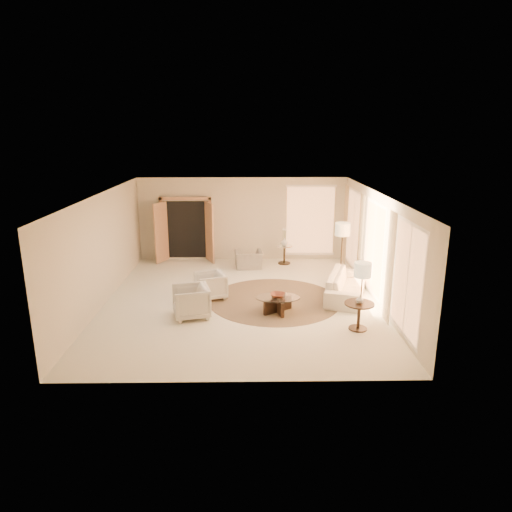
{
  "coord_description": "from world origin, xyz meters",
  "views": [
    {
      "loc": [
        0.21,
        -11.22,
        4.33
      ],
      "look_at": [
        0.4,
        0.4,
        1.1
      ],
      "focal_mm": 32.0,
      "sensor_mm": 36.0,
      "label": 1
    }
  ],
  "objects_px": {
    "floor_lamp_far": "(363,273)",
    "end_vase": "(360,300)",
    "armchair_right": "(191,300)",
    "coffee_table": "(278,303)",
    "end_table": "(359,311)",
    "floor_lamp_near": "(343,232)",
    "accent_chair": "(249,257)",
    "side_vase": "(284,242)",
    "sofa": "(347,285)",
    "armchair_left": "(210,284)",
    "bowl": "(278,295)",
    "side_table": "(284,253)"
  },
  "relations": [
    {
      "from": "armchair_right",
      "to": "bowl",
      "type": "height_order",
      "value": "armchair_right"
    },
    {
      "from": "armchair_right",
      "to": "accent_chair",
      "type": "height_order",
      "value": "armchair_right"
    },
    {
      "from": "floor_lamp_near",
      "to": "end_vase",
      "type": "bearing_deg",
      "value": -94.19
    },
    {
      "from": "accent_chair",
      "to": "end_vase",
      "type": "distance_m",
      "value": 5.35
    },
    {
      "from": "end_table",
      "to": "floor_lamp_far",
      "type": "height_order",
      "value": "floor_lamp_far"
    },
    {
      "from": "accent_chair",
      "to": "side_table",
      "type": "xyz_separation_m",
      "value": [
        1.19,
        0.47,
        0.0
      ]
    },
    {
      "from": "armchair_right",
      "to": "side_table",
      "type": "xyz_separation_m",
      "value": [
        2.56,
        4.45,
        -0.04
      ]
    },
    {
      "from": "floor_lamp_near",
      "to": "floor_lamp_far",
      "type": "bearing_deg",
      "value": -93.66
    },
    {
      "from": "accent_chair",
      "to": "side_vase",
      "type": "relative_size",
      "value": 3.34
    },
    {
      "from": "armchair_right",
      "to": "floor_lamp_far",
      "type": "relative_size",
      "value": 0.54
    },
    {
      "from": "accent_chair",
      "to": "armchair_right",
      "type": "bearing_deg",
      "value": 65.64
    },
    {
      "from": "accent_chair",
      "to": "floor_lamp_near",
      "type": "height_order",
      "value": "floor_lamp_near"
    },
    {
      "from": "end_vase",
      "to": "coffee_table",
      "type": "bearing_deg",
      "value": 149.94
    },
    {
      "from": "coffee_table",
      "to": "end_vase",
      "type": "xyz_separation_m",
      "value": [
        1.74,
        -1.01,
        0.46
      ]
    },
    {
      "from": "armchair_left",
      "to": "end_table",
      "type": "height_order",
      "value": "armchair_left"
    },
    {
      "from": "sofa",
      "to": "coffee_table",
      "type": "distance_m",
      "value": 2.17
    },
    {
      "from": "armchair_right",
      "to": "floor_lamp_far",
      "type": "xyz_separation_m",
      "value": [
        3.86,
        -0.74,
        0.89
      ]
    },
    {
      "from": "armchair_left",
      "to": "floor_lamp_near",
      "type": "relative_size",
      "value": 0.43
    },
    {
      "from": "sofa",
      "to": "armchair_right",
      "type": "bearing_deg",
      "value": 126.17
    },
    {
      "from": "armchair_right",
      "to": "coffee_table",
      "type": "relative_size",
      "value": 0.6
    },
    {
      "from": "sofa",
      "to": "end_vase",
      "type": "distance_m",
      "value": 2.08
    },
    {
      "from": "sofa",
      "to": "bowl",
      "type": "xyz_separation_m",
      "value": [
        -1.9,
        -1.03,
        0.12
      ]
    },
    {
      "from": "sofa",
      "to": "accent_chair",
      "type": "relative_size",
      "value": 2.61
    },
    {
      "from": "armchair_left",
      "to": "coffee_table",
      "type": "xyz_separation_m",
      "value": [
        1.72,
        -1.01,
        -0.13
      ]
    },
    {
      "from": "accent_chair",
      "to": "end_table",
      "type": "bearing_deg",
      "value": 112.02
    },
    {
      "from": "side_vase",
      "to": "floor_lamp_near",
      "type": "bearing_deg",
      "value": -51.57
    },
    {
      "from": "armchair_left",
      "to": "armchair_right",
      "type": "relative_size",
      "value": 0.91
    },
    {
      "from": "coffee_table",
      "to": "bowl",
      "type": "distance_m",
      "value": 0.19
    },
    {
      "from": "accent_chair",
      "to": "end_table",
      "type": "xyz_separation_m",
      "value": [
        2.46,
        -4.74,
        0.05
      ]
    },
    {
      "from": "armchair_left",
      "to": "floor_lamp_near",
      "type": "height_order",
      "value": "floor_lamp_near"
    },
    {
      "from": "side_vase",
      "to": "coffee_table",
      "type": "bearing_deg",
      "value": -96.47
    },
    {
      "from": "armchair_left",
      "to": "accent_chair",
      "type": "height_order",
      "value": "armchair_left"
    },
    {
      "from": "coffee_table",
      "to": "floor_lamp_near",
      "type": "xyz_separation_m",
      "value": [
        1.99,
        2.31,
        1.25
      ]
    },
    {
      "from": "armchair_left",
      "to": "side_vase",
      "type": "xyz_separation_m",
      "value": [
        2.2,
        3.2,
        0.37
      ]
    },
    {
      "from": "floor_lamp_far",
      "to": "coffee_table",
      "type": "bearing_deg",
      "value": 151.05
    },
    {
      "from": "end_table",
      "to": "bowl",
      "type": "xyz_separation_m",
      "value": [
        -1.74,
        1.01,
        0.02
      ]
    },
    {
      "from": "floor_lamp_far",
      "to": "end_vase",
      "type": "distance_m",
      "value": 0.61
    },
    {
      "from": "sofa",
      "to": "armchair_right",
      "type": "xyz_separation_m",
      "value": [
        -3.98,
        -1.28,
        0.09
      ]
    },
    {
      "from": "sofa",
      "to": "coffee_table",
      "type": "xyz_separation_m",
      "value": [
        -1.9,
        -1.03,
        -0.08
      ]
    },
    {
      "from": "coffee_table",
      "to": "side_vase",
      "type": "distance_m",
      "value": 4.26
    },
    {
      "from": "armchair_right",
      "to": "end_table",
      "type": "xyz_separation_m",
      "value": [
        3.83,
        -0.77,
        0.01
      ]
    },
    {
      "from": "coffee_table",
      "to": "floor_lamp_near",
      "type": "bearing_deg",
      "value": 49.25
    },
    {
      "from": "accent_chair",
      "to": "side_table",
      "type": "height_order",
      "value": "accent_chair"
    },
    {
      "from": "end_table",
      "to": "side_vase",
      "type": "height_order",
      "value": "side_vase"
    },
    {
      "from": "armchair_left",
      "to": "end_vase",
      "type": "xyz_separation_m",
      "value": [
        3.47,
        -2.02,
        0.32
      ]
    },
    {
      "from": "sofa",
      "to": "floor_lamp_near",
      "type": "relative_size",
      "value": 1.28
    },
    {
      "from": "sofa",
      "to": "side_vase",
      "type": "bearing_deg",
      "value": 42.56
    },
    {
      "from": "side_table",
      "to": "side_vase",
      "type": "bearing_deg",
      "value": 0.0
    },
    {
      "from": "side_table",
      "to": "floor_lamp_near",
      "type": "distance_m",
      "value": 2.67
    },
    {
      "from": "side_table",
      "to": "floor_lamp_far",
      "type": "relative_size",
      "value": 0.4
    }
  ]
}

